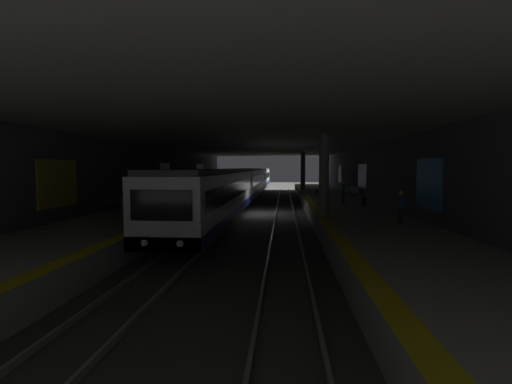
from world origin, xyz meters
TOP-DOWN VIEW (x-y plane):
  - ground_plane at (0.00, 0.00)m, footprint 120.00×120.00m
  - track_left at (0.00, -2.20)m, footprint 60.00×1.53m
  - track_right at (0.00, 2.20)m, footprint 60.00×1.53m
  - platform_left at (0.00, -6.55)m, footprint 60.00×5.30m
  - platform_right at (0.00, 6.55)m, footprint 60.00×5.30m
  - wall_left at (0.02, -9.45)m, footprint 60.00×0.56m
  - wall_right at (0.04, 9.45)m, footprint 60.00×0.56m
  - ceiling_slab at (0.00, 0.00)m, footprint 60.00×19.40m
  - pillar_near at (-7.78, -4.35)m, footprint 0.56×0.56m
  - pillar_far at (13.68, -4.35)m, footprint 0.56×0.56m
  - metro_train at (12.58, 2.20)m, footprint 56.49×2.83m
  - bench_left_near at (4.12, -8.53)m, footprint 1.70×0.47m
  - bench_left_mid at (6.46, -8.53)m, footprint 1.70×0.47m
  - bench_right_near at (-6.76, 8.53)m, footprint 1.70×0.47m
  - bench_right_mid at (5.25, 8.53)m, footprint 1.70×0.47m
  - bench_right_far at (11.98, 8.53)m, footprint 1.70×0.47m
  - person_waiting_near at (-1.80, -6.46)m, footprint 0.60×0.23m
  - person_walking_mid at (-8.18, 6.75)m, footprint 0.60×0.24m
  - person_standing_far at (-10.47, -7.70)m, footprint 0.60×0.22m
  - person_boarding at (11.77, 8.08)m, footprint 0.60×0.24m
  - suitcase_rolling at (-2.92, -7.71)m, footprint 0.35×0.27m
  - backpack_on_floor at (8.92, -5.58)m, footprint 0.30×0.20m
  - trash_bin at (-7.02, 7.80)m, footprint 0.44×0.44m

SIDE VIEW (x-z plane):
  - ground_plane at x=0.00m, z-range 0.00..0.00m
  - track_left at x=0.00m, z-range 0.00..0.16m
  - track_right at x=0.00m, z-range 0.00..0.16m
  - platform_left at x=0.00m, z-range 0.00..1.05m
  - platform_right at x=0.00m, z-range 0.00..1.05m
  - backpack_on_floor at x=8.92m, z-range 1.05..1.45m
  - suitcase_rolling at x=-2.92m, z-range 0.90..1.80m
  - trash_bin at x=-7.02m, z-range 1.05..1.90m
  - bench_left_near at x=4.12m, z-range 1.14..2.00m
  - bench_left_mid at x=6.46m, z-range 1.14..2.00m
  - bench_right_near at x=-6.76m, z-range 1.14..2.00m
  - bench_right_mid at x=5.25m, z-range 1.14..2.00m
  - bench_right_far at x=11.98m, z-range 1.14..2.00m
  - person_standing_far at x=-10.47m, z-range 1.11..2.70m
  - person_waiting_near at x=-1.80m, z-range 1.13..2.83m
  - person_walking_mid at x=-8.18m, z-range 1.13..2.88m
  - person_boarding at x=11.77m, z-range 1.13..2.88m
  - metro_train at x=12.58m, z-range 0.28..3.77m
  - wall_left at x=0.02m, z-range 0.00..5.60m
  - wall_right at x=0.04m, z-range 0.00..5.60m
  - pillar_near at x=-7.78m, z-range 1.05..5.60m
  - pillar_far at x=13.68m, z-range 1.05..5.60m
  - ceiling_slab at x=0.00m, z-range 5.60..6.00m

